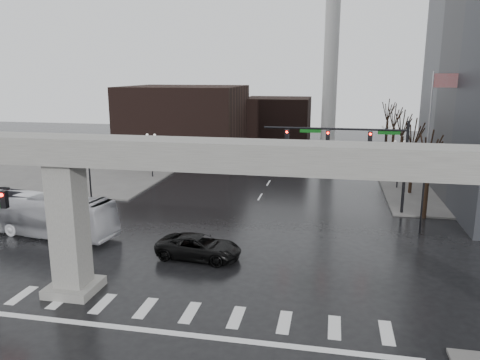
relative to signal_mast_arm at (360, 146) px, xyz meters
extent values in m
plane|color=black|center=(-8.99, -18.80, -5.83)|extent=(160.00, 160.00, 0.00)
cube|color=#63605E|center=(-34.99, 17.20, -5.75)|extent=(28.00, 36.00, 0.15)
cube|color=#98968F|center=(-8.99, -18.80, 2.17)|extent=(48.00, 2.20, 1.40)
cube|color=#98968F|center=(-15.99, -18.80, -2.18)|extent=(1.60, 1.60, 7.30)
cube|color=#98968F|center=(-15.99, -18.80, -5.58)|extent=(2.60, 2.60, 0.50)
cube|color=black|center=(-22.99, 23.20, -0.83)|extent=(16.00, 14.00, 10.00)
cube|color=black|center=(-10.99, 33.20, -1.83)|extent=(10.00, 10.00, 8.00)
cylinder|color=silver|center=(-2.99, 27.20, 9.17)|extent=(2.00, 2.00, 30.00)
cylinder|color=#98968F|center=(-2.99, 27.20, -5.23)|extent=(3.60, 3.60, 1.20)
cylinder|color=black|center=(3.81, 0.00, -1.83)|extent=(0.24, 0.24, 8.00)
cylinder|color=black|center=(-2.19, 0.00, 1.37)|extent=(12.00, 0.18, 0.18)
cube|color=black|center=(0.81, 0.00, 0.72)|extent=(0.35, 0.30, 1.00)
cube|color=black|center=(-2.69, 0.00, 0.72)|extent=(0.35, 0.30, 1.00)
cube|color=black|center=(-6.19, 0.00, 0.72)|extent=(0.35, 0.30, 1.00)
sphere|color=#FF0C05|center=(0.81, -0.18, 1.02)|extent=(0.20, 0.20, 0.20)
cube|color=#0B5011|center=(2.31, 0.00, 1.17)|extent=(1.80, 0.05, 0.35)
cube|color=#0B5011|center=(-4.19, 0.00, 1.17)|extent=(1.80, 0.05, 0.35)
cube|color=black|center=(-20.19, -18.30, -0.88)|extent=(0.35, 0.30, 1.00)
cylinder|color=silver|center=(6.01, 3.20, 0.17)|extent=(0.12, 0.12, 12.00)
cube|color=red|center=(7.01, 3.20, 5.37)|extent=(2.00, 0.03, 1.20)
cylinder|color=black|center=(4.51, -4.80, -3.43)|extent=(0.14, 0.14, 4.80)
cube|color=black|center=(4.51, -4.80, -1.08)|extent=(0.90, 0.06, 0.06)
sphere|color=silver|center=(4.06, -4.80, -0.88)|extent=(0.32, 0.32, 0.32)
sphere|color=silver|center=(4.96, -4.80, -0.88)|extent=(0.32, 0.32, 0.32)
cylinder|color=black|center=(4.51, 9.20, -3.43)|extent=(0.14, 0.14, 4.80)
cube|color=black|center=(4.51, 9.20, -1.08)|extent=(0.90, 0.06, 0.06)
sphere|color=silver|center=(4.06, 9.20, -0.88)|extent=(0.32, 0.32, 0.32)
sphere|color=silver|center=(4.96, 9.20, -0.88)|extent=(0.32, 0.32, 0.32)
cylinder|color=black|center=(4.51, 23.20, -3.43)|extent=(0.14, 0.14, 4.80)
cube|color=black|center=(4.51, 23.20, -1.08)|extent=(0.90, 0.06, 0.06)
sphere|color=silver|center=(4.06, 23.20, -0.88)|extent=(0.32, 0.32, 0.32)
sphere|color=silver|center=(4.96, 23.20, -0.88)|extent=(0.32, 0.32, 0.32)
cylinder|color=black|center=(-22.49, -4.80, -3.43)|extent=(0.14, 0.14, 4.80)
cube|color=black|center=(-22.49, -4.80, -1.08)|extent=(0.90, 0.06, 0.06)
sphere|color=silver|center=(-22.94, -4.80, -0.88)|extent=(0.32, 0.32, 0.32)
sphere|color=silver|center=(-22.04, -4.80, -0.88)|extent=(0.32, 0.32, 0.32)
cylinder|color=black|center=(-22.49, 9.20, -3.43)|extent=(0.14, 0.14, 4.80)
cube|color=black|center=(-22.49, 9.20, -1.08)|extent=(0.90, 0.06, 0.06)
sphere|color=silver|center=(-22.94, 9.20, -0.88)|extent=(0.32, 0.32, 0.32)
sphere|color=silver|center=(-22.04, 9.20, -0.88)|extent=(0.32, 0.32, 0.32)
cylinder|color=black|center=(-22.49, 23.20, -3.43)|extent=(0.14, 0.14, 4.80)
cube|color=black|center=(-22.49, 23.20, -1.08)|extent=(0.90, 0.06, 0.06)
sphere|color=silver|center=(-22.94, 23.20, -0.88)|extent=(0.32, 0.32, 0.32)
sphere|color=silver|center=(-22.04, 23.20, -0.88)|extent=(0.32, 0.32, 0.32)
cylinder|color=black|center=(5.51, -0.80, -3.55)|extent=(0.34, 0.34, 4.55)
cylinder|color=black|center=(5.51, -0.80, 0.18)|extent=(0.12, 1.52, 2.98)
cylinder|color=black|center=(6.01, -0.55, -0.05)|extent=(0.83, 1.14, 2.51)
cylinder|color=black|center=(5.51, 7.20, -3.50)|extent=(0.34, 0.34, 4.66)
cylinder|color=black|center=(5.51, 7.20, 0.32)|extent=(0.12, 1.55, 3.05)
cylinder|color=black|center=(6.01, 7.45, 0.08)|extent=(0.85, 1.16, 2.57)
cylinder|color=black|center=(5.51, 15.20, -3.45)|extent=(0.34, 0.34, 4.76)
cylinder|color=black|center=(5.51, 15.20, 0.46)|extent=(0.12, 1.59, 3.11)
cylinder|color=black|center=(6.01, 15.45, 0.22)|extent=(0.86, 1.18, 2.62)
cylinder|color=black|center=(5.51, 23.20, -3.40)|extent=(0.34, 0.34, 4.87)
cylinder|color=black|center=(5.51, 23.20, 0.60)|extent=(0.12, 1.62, 3.18)
cylinder|color=black|center=(6.01, 23.45, 0.35)|extent=(0.88, 1.20, 2.68)
cylinder|color=black|center=(5.51, 31.20, -3.34)|extent=(0.34, 0.34, 4.97)
cylinder|color=black|center=(5.51, 31.20, 0.74)|extent=(0.12, 1.65, 3.25)
cylinder|color=black|center=(6.01, 31.45, 0.48)|extent=(0.89, 1.23, 2.74)
imported|color=black|center=(-10.53, -12.82, -5.06)|extent=(5.76, 3.04, 1.54)
imported|color=silver|center=(-23.03, -10.68, -4.25)|extent=(11.63, 4.28, 3.17)
camera|label=1|loc=(-2.28, -40.47, 6.09)|focal=35.00mm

